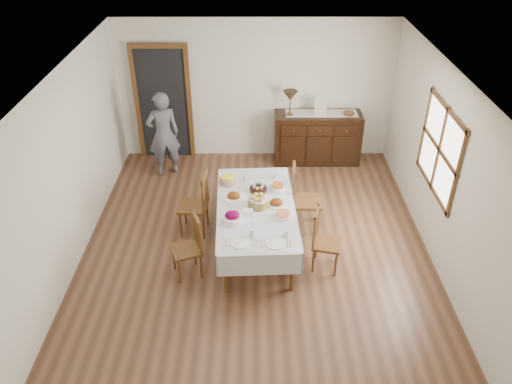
{
  "coord_description": "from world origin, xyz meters",
  "views": [
    {
      "loc": [
        -0.01,
        -5.66,
        4.63
      ],
      "look_at": [
        0.0,
        0.1,
        0.95
      ],
      "focal_mm": 35.0,
      "sensor_mm": 36.0,
      "label": 1
    }
  ],
  "objects_px": {
    "chair_left_near": "(189,246)",
    "person": "(163,132)",
    "sideboard": "(317,138)",
    "dining_table": "(256,211)",
    "chair_right_far": "(303,198)",
    "table_lamp": "(290,97)",
    "chair_left_far": "(197,203)",
    "chair_right_near": "(324,240)"
  },
  "relations": [
    {
      "from": "chair_right_near",
      "to": "sideboard",
      "type": "xyz_separation_m",
      "value": [
        0.23,
        3.05,
        0.02
      ]
    },
    {
      "from": "chair_right_far",
      "to": "sideboard",
      "type": "bearing_deg",
      "value": -10.24
    },
    {
      "from": "sideboard",
      "to": "person",
      "type": "relative_size",
      "value": 0.95
    },
    {
      "from": "chair_left_near",
      "to": "chair_left_far",
      "type": "height_order",
      "value": "chair_left_far"
    },
    {
      "from": "chair_right_far",
      "to": "person",
      "type": "bearing_deg",
      "value": 55.85
    },
    {
      "from": "sideboard",
      "to": "table_lamp",
      "type": "height_order",
      "value": "table_lamp"
    },
    {
      "from": "chair_left_near",
      "to": "chair_right_far",
      "type": "relative_size",
      "value": 0.85
    },
    {
      "from": "sideboard",
      "to": "table_lamp",
      "type": "bearing_deg",
      "value": -176.27
    },
    {
      "from": "chair_left_far",
      "to": "table_lamp",
      "type": "relative_size",
      "value": 2.22
    },
    {
      "from": "dining_table",
      "to": "chair_right_far",
      "type": "xyz_separation_m",
      "value": [
        0.7,
        0.5,
        -0.1
      ]
    },
    {
      "from": "chair_right_far",
      "to": "table_lamp",
      "type": "bearing_deg",
      "value": 3.96
    },
    {
      "from": "sideboard",
      "to": "person",
      "type": "height_order",
      "value": "person"
    },
    {
      "from": "chair_left_far",
      "to": "person",
      "type": "relative_size",
      "value": 0.61
    },
    {
      "from": "chair_left_near",
      "to": "person",
      "type": "distance_m",
      "value": 2.83
    },
    {
      "from": "dining_table",
      "to": "table_lamp",
      "type": "bearing_deg",
      "value": 74.28
    },
    {
      "from": "chair_right_near",
      "to": "person",
      "type": "height_order",
      "value": "person"
    },
    {
      "from": "dining_table",
      "to": "sideboard",
      "type": "distance_m",
      "value": 2.88
    },
    {
      "from": "chair_right_far",
      "to": "table_lamp",
      "type": "xyz_separation_m",
      "value": [
        -0.09,
        2.1,
        0.77
      ]
    },
    {
      "from": "dining_table",
      "to": "sideboard",
      "type": "xyz_separation_m",
      "value": [
        1.15,
        2.64,
        -0.16
      ]
    },
    {
      "from": "chair_left_near",
      "to": "chair_right_far",
      "type": "bearing_deg",
      "value": 102.11
    },
    {
      "from": "chair_right_near",
      "to": "person",
      "type": "relative_size",
      "value": 0.54
    },
    {
      "from": "chair_right_near",
      "to": "table_lamp",
      "type": "height_order",
      "value": "table_lamp"
    },
    {
      "from": "sideboard",
      "to": "person",
      "type": "xyz_separation_m",
      "value": [
        -2.77,
        -0.47,
        0.36
      ]
    },
    {
      "from": "chair_left_far",
      "to": "sideboard",
      "type": "distance_m",
      "value": 3.03
    },
    {
      "from": "chair_right_far",
      "to": "chair_left_far",
      "type": "bearing_deg",
      "value": 95.39
    },
    {
      "from": "chair_left_near",
      "to": "chair_right_near",
      "type": "distance_m",
      "value": 1.81
    },
    {
      "from": "person",
      "to": "sideboard",
      "type": "bearing_deg",
      "value": 169.14
    },
    {
      "from": "chair_left_near",
      "to": "person",
      "type": "height_order",
      "value": "person"
    },
    {
      "from": "chair_right_near",
      "to": "dining_table",
      "type": "bearing_deg",
      "value": 79.11
    },
    {
      "from": "chair_right_far",
      "to": "person",
      "type": "height_order",
      "value": "person"
    },
    {
      "from": "chair_left_near",
      "to": "person",
      "type": "relative_size",
      "value": 0.54
    },
    {
      "from": "dining_table",
      "to": "person",
      "type": "xyz_separation_m",
      "value": [
        -1.62,
        2.17,
        0.19
      ]
    },
    {
      "from": "sideboard",
      "to": "chair_right_far",
      "type": "bearing_deg",
      "value": -101.73
    },
    {
      "from": "sideboard",
      "to": "chair_right_near",
      "type": "bearing_deg",
      "value": -94.37
    },
    {
      "from": "dining_table",
      "to": "chair_left_near",
      "type": "height_order",
      "value": "chair_left_near"
    },
    {
      "from": "chair_left_near",
      "to": "dining_table",
      "type": "bearing_deg",
      "value": 100.16
    },
    {
      "from": "dining_table",
      "to": "table_lamp",
      "type": "distance_m",
      "value": 2.76
    },
    {
      "from": "dining_table",
      "to": "sideboard",
      "type": "height_order",
      "value": "sideboard"
    },
    {
      "from": "dining_table",
      "to": "chair_right_far",
      "type": "relative_size",
      "value": 2.04
    },
    {
      "from": "dining_table",
      "to": "chair_right_near",
      "type": "bearing_deg",
      "value": -26.7
    },
    {
      "from": "sideboard",
      "to": "person",
      "type": "distance_m",
      "value": 2.83
    },
    {
      "from": "sideboard",
      "to": "person",
      "type": "bearing_deg",
      "value": -170.34
    }
  ]
}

